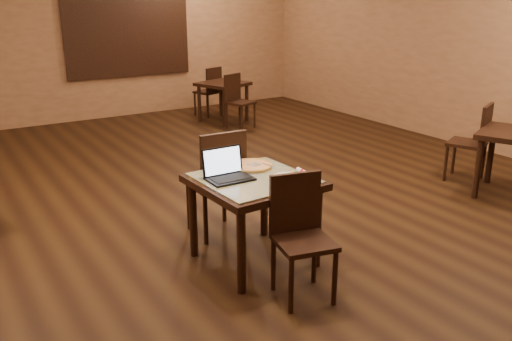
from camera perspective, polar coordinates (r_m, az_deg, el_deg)
ground at (r=6.11m, az=-0.97°, el=-3.06°), size 10.00×10.00×0.00m
wall_back at (r=10.32m, az=-16.07°, el=13.55°), size 8.00×0.02×3.00m
wall_right at (r=8.52m, az=23.15°, el=11.97°), size 0.02×10.00×3.00m
mural at (r=10.44m, az=-13.33°, el=14.09°), size 2.34×0.05×1.64m
tiled_table at (r=4.51m, az=-0.22°, el=-1.97°), size 0.96×0.96×0.76m
chair_main_near at (r=4.10m, az=4.64°, el=-6.14°), size 0.49×0.49×0.94m
chair_main_far at (r=5.03m, az=-3.94°, el=-0.75°), size 0.47×0.47×1.04m
laptop at (r=4.45m, az=-3.14°, el=-0.02°), size 0.37×0.29×0.25m
plate at (r=4.45m, az=3.42°, el=-0.78°), size 0.27×0.27×0.01m
pizza_slice at (r=4.45m, az=3.42°, el=-0.60°), size 0.27×0.27×0.02m
pizza_pan at (r=4.73m, az=-0.53°, el=0.36°), size 0.37×0.37×0.01m
pizza_whole at (r=4.72m, az=-0.53°, el=0.54°), size 0.38×0.38×0.03m
spatula at (r=4.72m, az=-0.20°, el=0.60°), size 0.13×0.25×0.01m
napkin_roll at (r=4.58m, az=4.96°, el=-0.12°), size 0.05×0.17×0.04m
other_table_a at (r=9.75m, az=-3.50°, el=8.56°), size 0.96×0.96×0.71m
other_table_a_chair_near at (r=9.30m, az=-2.02°, el=7.65°), size 0.50×0.50×0.91m
other_table_a_chair_far at (r=10.24m, az=-4.83°, el=8.59°), size 0.50×0.50×0.91m
other_table_c_chair_far at (r=7.06m, az=22.06°, el=3.17°), size 0.55×0.55×0.97m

